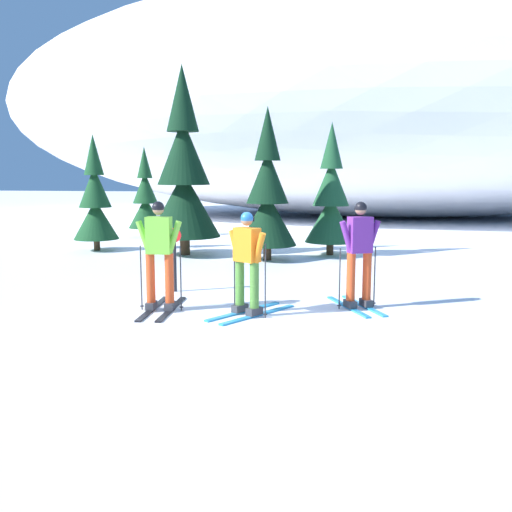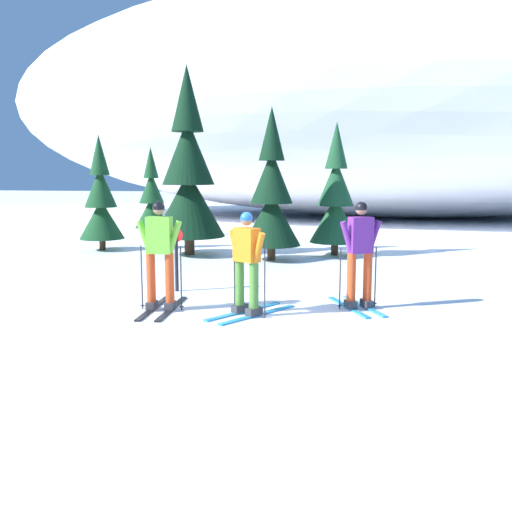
% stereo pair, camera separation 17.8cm
% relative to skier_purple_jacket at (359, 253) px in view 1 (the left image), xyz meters
% --- Properties ---
extents(ground_plane, '(120.00, 120.00, 0.00)m').
position_rel_skier_purple_jacket_xyz_m(ground_plane, '(-1.45, -1.21, -0.97)').
color(ground_plane, white).
extents(skier_purple_jacket, '(1.04, 1.61, 1.85)m').
position_rel_skier_purple_jacket_xyz_m(skier_purple_jacket, '(0.00, 0.00, 0.00)').
color(skier_purple_jacket, '#2893CC').
rests_on(skier_purple_jacket, ground).
extents(skier_orange_jacket, '(1.31, 1.69, 1.71)m').
position_rel_skier_purple_jacket_xyz_m(skier_orange_jacket, '(-1.81, -0.77, -0.08)').
color(skier_orange_jacket, '#2893CC').
rests_on(skier_orange_jacket, ground).
extents(skier_lime_jacket, '(0.79, 1.79, 1.86)m').
position_rel_skier_purple_jacket_xyz_m(skier_lime_jacket, '(-3.32, -0.72, 0.01)').
color(skier_lime_jacket, black).
rests_on(skier_lime_jacket, ground).
extents(pine_tree_far_left, '(1.34, 1.34, 3.46)m').
position_rel_skier_purple_jacket_xyz_m(pine_tree_far_left, '(-7.69, 6.24, 0.48)').
color(pine_tree_far_left, '#47301E').
rests_on(pine_tree_far_left, ground).
extents(pine_tree_center_left, '(1.26, 1.26, 3.26)m').
position_rel_skier_purple_jacket_xyz_m(pine_tree_center_left, '(-7.51, 10.03, 0.40)').
color(pine_tree_center_left, '#47301E').
rests_on(pine_tree_center_left, ground).
extents(pine_tree_center, '(2.05, 2.05, 5.30)m').
position_rel_skier_purple_jacket_xyz_m(pine_tree_center, '(-4.79, 5.76, 1.25)').
color(pine_tree_center, '#47301E').
rests_on(pine_tree_center, ground).
extents(pine_tree_center_right, '(1.56, 1.56, 4.05)m').
position_rel_skier_purple_jacket_xyz_m(pine_tree_center_right, '(-2.33, 5.18, 0.72)').
color(pine_tree_center_right, '#47301E').
rests_on(pine_tree_center_right, ground).
extents(pine_tree_far_right, '(1.44, 1.44, 3.73)m').
position_rel_skier_purple_jacket_xyz_m(pine_tree_far_right, '(-0.69, 6.41, 0.59)').
color(pine_tree_far_right, '#47301E').
rests_on(pine_tree_far_right, ground).
extents(snow_ridge_background, '(42.72, 20.92, 12.14)m').
position_rel_skier_purple_jacket_xyz_m(snow_ridge_background, '(2.31, 21.37, 5.10)').
color(snow_ridge_background, white).
rests_on(snow_ridge_background, ground).
extents(trail_marker_post, '(0.28, 0.07, 1.26)m').
position_rel_skier_purple_jacket_xyz_m(trail_marker_post, '(-3.56, 0.85, -0.25)').
color(trail_marker_post, black).
rests_on(trail_marker_post, ground).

